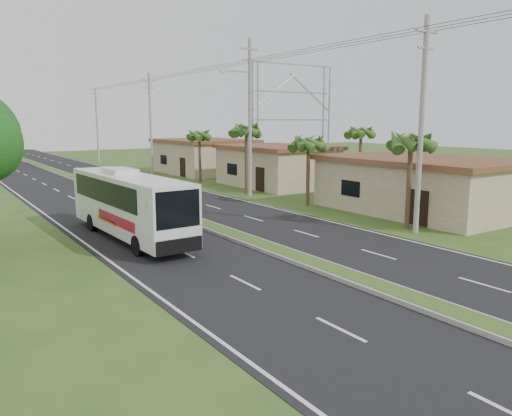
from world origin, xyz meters
TOP-DOWN VIEW (x-y plane):
  - ground at (0.00, 0.00)m, footprint 180.00×180.00m
  - road_asphalt at (0.00, 20.00)m, footprint 14.00×160.00m
  - median_strip at (0.00, 20.00)m, footprint 1.20×160.00m
  - lane_edge_left at (-6.70, 20.00)m, footprint 0.12×160.00m
  - lane_edge_right at (6.70, 20.00)m, footprint 0.12×160.00m
  - shop_near at (14.00, 6.00)m, footprint 8.60×12.60m
  - shop_mid at (14.00, 22.00)m, footprint 7.60×10.60m
  - shop_far at (14.00, 36.00)m, footprint 8.60×11.60m
  - palm_verge_a at (9.00, 3.00)m, footprint 2.40×2.40m
  - palm_verge_b at (9.40, 12.00)m, footprint 2.40×2.40m
  - palm_verge_c at (8.80, 19.00)m, footprint 2.40×2.40m
  - palm_verge_d at (9.30, 28.00)m, footprint 2.40×2.40m
  - palm_behind_shop at (17.50, 15.00)m, footprint 2.40×2.40m
  - utility_pole_a at (8.50, 2.00)m, footprint 1.60×0.28m
  - utility_pole_b at (8.47, 18.00)m, footprint 3.20×0.28m
  - utility_pole_c at (8.50, 38.00)m, footprint 1.60×0.28m
  - utility_pole_d at (8.50, 58.00)m, footprint 1.60×0.28m
  - billboard_lattice at (22.00, 30.00)m, footprint 10.18×1.18m
  - coach_bus_main at (-4.49, 9.18)m, footprint 2.60×10.72m
  - motorcyclist at (-2.00, 9.27)m, footprint 1.91×0.88m

SIDE VIEW (x-z plane):
  - ground at x=0.00m, z-range 0.00..0.00m
  - lane_edge_left at x=-6.70m, z-range 0.00..0.00m
  - lane_edge_right at x=6.70m, z-range 0.00..0.00m
  - road_asphalt at x=0.00m, z-range 0.00..0.02m
  - median_strip at x=0.00m, z-range 0.01..0.20m
  - motorcyclist at x=-2.00m, z-range -0.33..1.94m
  - shop_near at x=14.00m, z-range 0.02..3.54m
  - shop_mid at x=14.00m, z-range 0.02..3.69m
  - coach_bus_main at x=-4.49m, z-range 0.17..3.61m
  - shop_far at x=14.00m, z-range 0.02..3.84m
  - palm_verge_b at x=9.40m, z-range 1.83..6.88m
  - palm_verge_d at x=9.30m, z-range 1.92..7.17m
  - palm_verge_a at x=9.00m, z-range 2.02..7.47m
  - palm_behind_shop at x=17.50m, z-range 2.11..7.76m
  - palm_verge_c at x=8.80m, z-range 2.20..8.05m
  - utility_pole_d at x=8.50m, z-range 0.17..10.67m
  - utility_pole_a at x=8.50m, z-range 0.17..11.17m
  - utility_pole_c at x=8.50m, z-range 0.17..11.17m
  - utility_pole_b at x=8.47m, z-range 0.26..12.26m
  - billboard_lattice at x=22.00m, z-range 0.79..12.86m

